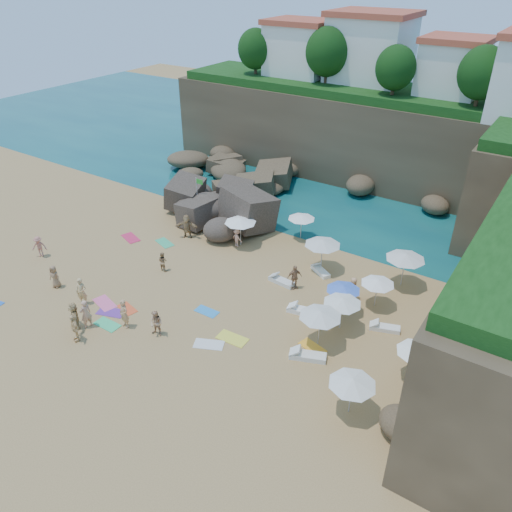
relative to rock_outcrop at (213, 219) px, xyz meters
The scene contains 48 objects.
ground 10.93m from the rock_outcrop, 54.48° to the right, with size 120.00×120.00×0.00m, color tan.
seawater 22.04m from the rock_outcrop, 73.25° to the left, with size 120.00×120.00×0.00m, color #0C4751.
cliff_back 18.58m from the rock_outcrop, 62.59° to the left, with size 44.00×8.00×8.00m, color brown.
rock_promontory 8.49m from the rock_outcrop, 123.20° to the left, with size 12.00×7.00×2.00m, color brown, non-canonical shape.
clifftop_buildings 22.33m from the rock_outcrop, 61.14° to the left, with size 28.48×9.48×7.00m.
clifftop_trees 19.06m from the rock_outcrop, 43.67° to the left, with size 35.60×23.82×4.40m.
marina_masts 23.61m from the rock_outcrop, 115.68° to the left, with size 3.10×0.10×6.00m.
rock_outcrop is the anchor object (origin of this frame).
flag_pole 2.59m from the rock_outcrop, 154.85° to the right, with size 0.71×0.07×3.65m.
parasol_0 5.55m from the rock_outcrop, 27.15° to the right, with size 2.42×2.42×2.29m.
parasol_1 8.18m from the rock_outcrop, ahead, with size 2.13×2.13×2.01m.
parasol_2 16.99m from the rock_outcrop, ahead, with size 2.61×2.61×2.47m.
parasol_3 16.83m from the rock_outcrop, 14.05° to the right, with size 2.12×2.12×2.01m.
parasol_4 17.10m from the rock_outcrop, 25.49° to the right, with size 2.27×2.27×2.15m.
parasol_5 11.78m from the rock_outcrop, 10.52° to the right, with size 2.55×2.55×2.41m.
parasol_8 22.32m from the rock_outcrop, 23.80° to the right, with size 2.23×2.23×2.11m.
parasol_9 17.68m from the rock_outcrop, 31.92° to the right, with size 2.44×2.44×2.31m.
parasol_10 15.96m from the rock_outcrop, 21.71° to the right, with size 2.12×2.12×2.01m.
parasol_11 22.68m from the rock_outcrop, 35.03° to the right, with size 2.33×2.33×2.20m.
lounger_0 11.23m from the rock_outcrop, 27.37° to the right, with size 1.89×0.63×0.29m, color silver.
lounger_1 14.57m from the rock_outcrop, 16.43° to the right, with size 1.71×0.57×0.27m, color white.
lounger_2 18.65m from the rock_outcrop, 18.81° to the right, with size 1.79×0.60×0.28m, color white.
lounger_3 14.72m from the rock_outcrop, 29.67° to the right, with size 1.98×0.66×0.31m, color white.
lounger_4 11.85m from the rock_outcrop, 12.33° to the right, with size 1.74×0.58×0.27m, color white.
lounger_5 18.45m from the rock_outcrop, 35.58° to the right, with size 2.04×0.68×0.32m, color white.
towel_1 13.55m from the rock_outcrop, 82.91° to the right, with size 1.80×0.90×0.03m, color #EF5D8E.
towel_2 13.47m from the rock_outcrop, 75.83° to the right, with size 1.45×0.72×0.03m, color #F15126.
towel_3 15.26m from the rock_outcrop, 76.86° to the right, with size 1.65×0.82×0.03m, color #38C578.
towel_6 14.14m from the rock_outcrop, 78.86° to the right, with size 1.74×0.87×0.03m, color #682D94.
towel_7 7.13m from the rock_outcrop, 117.70° to the right, with size 1.82×0.91×0.03m, color #D0244C.
towel_8 13.01m from the rock_outcrop, 53.78° to the right, with size 1.51×0.76×0.03m, color #288BD9.
towel_10 17.75m from the rock_outcrop, 33.49° to the right, with size 1.59×0.80×0.03m, color #FFAC28.
towel_11 5.44m from the rock_outcrop, 95.51° to the right, with size 1.68×0.84×0.03m, color #32B273.
towel_12 15.76m from the rock_outcrop, 47.98° to the right, with size 1.83×0.91×0.03m, color yellow.
towel_13 16.13m from the rock_outcrop, 52.92° to the right, with size 1.72×0.86×0.03m, color silver.
person_stand_0 14.24m from the rock_outcrop, 87.64° to the right, with size 0.69×0.45×1.89m, color tan.
person_stand_1 8.66m from the rock_outcrop, 75.96° to the right, with size 0.70×0.55×1.44m, color #AA8355.
person_stand_2 5.26m from the rock_outcrop, 30.85° to the right, with size 0.94×0.39×1.45m, color #F1AD89.
person_stand_3 12.16m from the rock_outcrop, 25.38° to the right, with size 1.03×0.43×1.76m, color #A37551.
person_stand_4 15.31m from the rock_outcrop, 15.79° to the right, with size 0.78×0.42×1.59m, color tan.
person_stand_5 3.83m from the rock_outcrop, 84.59° to the right, with size 1.79×0.51×1.93m, color #A48052.
person_stand_6 15.85m from the rock_outcrop, 80.37° to the right, with size 0.69×0.46×1.90m, color tan.
person_lie_0 13.79m from the rock_outcrop, 119.53° to the right, with size 1.04×1.61×0.43m, color #BA6F5D.
person_lie_1 17.08m from the rock_outcrop, 79.55° to the right, with size 1.03×1.76×0.43m, color #F0C888.
person_lie_2 14.15m from the rock_outcrop, 100.04° to the right, with size 0.78×1.60×0.43m, color #936C49.
person_lie_3 16.19m from the rock_outcrop, 82.34° to the right, with size 1.62×1.74×0.47m, color tan.
person_lie_4 15.07m from the rock_outcrop, 72.36° to the right, with size 0.69×1.89×0.45m, color tan.
person_lie_5 15.40m from the rock_outcrop, 64.24° to the right, with size 0.81×1.67×0.63m, color tan.
Camera 1 is at (17.78, -20.76, 19.13)m, focal length 35.00 mm.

